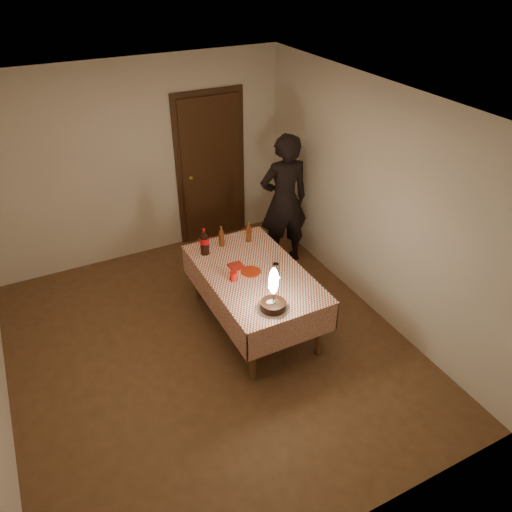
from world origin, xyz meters
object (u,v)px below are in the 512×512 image
(clear_cup, at_px, (276,267))
(photographer, at_px, (284,201))
(cola_bottle, at_px, (204,242))
(dining_table, at_px, (254,279))
(red_plate, at_px, (251,272))
(birthday_cake, at_px, (273,298))
(red_cup, at_px, (233,276))
(amber_bottle_right, at_px, (249,232))
(amber_bottle_left, at_px, (221,237))

(clear_cup, relative_size, photographer, 0.05)
(clear_cup, height_order, photographer, photographer)
(cola_bottle, bearing_deg, dining_table, -60.72)
(red_plate, distance_m, clear_cup, 0.27)
(birthday_cake, xyz_separation_m, red_cup, (-0.14, 0.61, -0.08))
(photographer, bearing_deg, amber_bottle_right, -149.24)
(amber_bottle_right, relative_size, photographer, 0.14)
(birthday_cake, bearing_deg, cola_bottle, 99.66)
(birthday_cake, relative_size, photographer, 0.27)
(red_cup, bearing_deg, dining_table, 7.56)
(photographer, bearing_deg, red_plate, -134.16)
(red_plate, distance_m, amber_bottle_right, 0.66)
(cola_bottle, distance_m, photographer, 1.36)
(amber_bottle_left, bearing_deg, birthday_cake, -91.32)
(dining_table, relative_size, birthday_cake, 3.62)
(clear_cup, relative_size, amber_bottle_left, 0.35)
(dining_table, distance_m, amber_bottle_left, 0.69)
(red_plate, relative_size, cola_bottle, 0.69)
(birthday_cake, xyz_separation_m, red_plate, (0.09, 0.66, -0.13))
(birthday_cake, relative_size, clear_cup, 5.28)
(amber_bottle_right, bearing_deg, cola_bottle, -177.87)
(clear_cup, distance_m, cola_bottle, 0.87)
(clear_cup, distance_m, photographer, 1.35)
(amber_bottle_right, bearing_deg, amber_bottle_left, 171.02)
(birthday_cake, distance_m, clear_cup, 0.65)
(red_plate, bearing_deg, dining_table, -27.45)
(red_plate, bearing_deg, photographer, 45.84)
(birthday_cake, relative_size, amber_bottle_left, 1.86)
(cola_bottle, xyz_separation_m, photographer, (1.28, 0.45, 0.02))
(photographer, bearing_deg, birthday_cake, -122.66)
(cola_bottle, bearing_deg, clear_cup, -50.97)
(birthday_cake, bearing_deg, amber_bottle_left, 88.68)
(birthday_cake, relative_size, red_cup, 4.75)
(cola_bottle, height_order, photographer, photographer)
(red_plate, relative_size, amber_bottle_left, 0.86)
(dining_table, relative_size, red_cup, 17.20)
(birthday_cake, xyz_separation_m, amber_bottle_right, (0.36, 1.25, -0.01))
(dining_table, bearing_deg, photographer, 47.15)
(clear_cup, bearing_deg, photographer, 56.61)
(dining_table, height_order, red_plate, red_plate)
(red_plate, height_order, red_cup, red_cup)
(cola_bottle, distance_m, amber_bottle_right, 0.57)
(dining_table, xyz_separation_m, red_cup, (-0.26, -0.03, 0.15))
(dining_table, relative_size, photographer, 0.96)
(clear_cup, xyz_separation_m, amber_bottle_right, (0.02, 0.69, 0.07))
(photographer, bearing_deg, cola_bottle, -160.77)
(red_cup, height_order, cola_bottle, cola_bottle)
(red_cup, bearing_deg, birthday_cake, -77.18)
(red_cup, bearing_deg, red_plate, 12.34)
(amber_bottle_left, bearing_deg, amber_bottle_right, -8.98)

